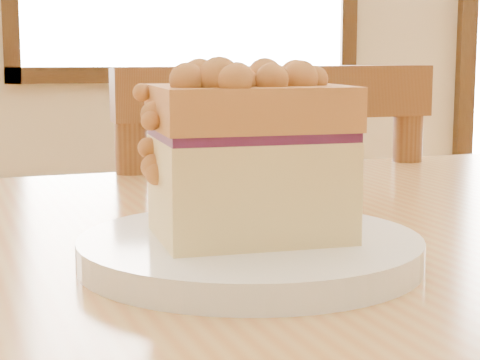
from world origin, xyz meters
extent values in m
cube|color=#3A240F|center=(0.30, 3.97, 0.76)|extent=(1.76, 0.06, 0.08)
cube|color=#3A240F|center=(1.80, 3.97, 1.10)|extent=(0.09, 0.06, 2.20)
cube|color=#BB8D48|center=(-0.12, 0.30, 0.73)|extent=(1.32, 0.99, 0.04)
cylinder|color=brown|center=(0.12, 0.71, 0.63)|extent=(0.03, 0.03, 0.43)
cylinder|color=brown|center=(-0.19, 0.67, 0.63)|extent=(0.03, 0.03, 0.43)
cube|color=brown|center=(-0.03, 0.69, 0.83)|extent=(0.36, 0.08, 0.06)
cylinder|color=brown|center=(0.05, 0.70, 0.63)|extent=(0.02, 0.02, 0.37)
cylinder|color=brown|center=(-0.03, 0.69, 0.63)|extent=(0.02, 0.02, 0.37)
cylinder|color=brown|center=(-0.12, 0.68, 0.63)|extent=(0.02, 0.02, 0.37)
cylinder|color=white|center=(-0.15, 0.29, 0.76)|extent=(0.20, 0.20, 0.02)
cylinder|color=white|center=(-0.15, 0.29, 0.75)|extent=(0.14, 0.14, 0.01)
cube|color=#EED186|center=(-0.15, 0.29, 0.80)|extent=(0.11, 0.09, 0.06)
cube|color=#4A1536|center=(-0.15, 0.29, 0.83)|extent=(0.11, 0.09, 0.01)
cube|color=#B96D3A|center=(-0.15, 0.29, 0.84)|extent=(0.12, 0.09, 0.03)
sphere|color=#B96D3A|center=(-0.15, 0.28, 0.86)|extent=(0.02, 0.02, 0.02)
sphere|color=#B96D3A|center=(-0.14, 0.26, 0.86)|extent=(0.02, 0.02, 0.02)
sphere|color=#B96D3A|center=(-0.18, 0.31, 0.86)|extent=(0.01, 0.01, 0.01)
sphere|color=#B96D3A|center=(-0.11, 0.32, 0.86)|extent=(0.02, 0.02, 0.02)
sphere|color=#B96D3A|center=(-0.17, 0.27, 0.86)|extent=(0.02, 0.02, 0.02)
sphere|color=#B96D3A|center=(-0.15, 0.28, 0.86)|extent=(0.01, 0.01, 0.01)
sphere|color=#B96D3A|center=(-0.11, 0.28, 0.86)|extent=(0.02, 0.02, 0.02)
sphere|color=#B96D3A|center=(-0.18, 0.26, 0.86)|extent=(0.02, 0.02, 0.02)
sphere|color=#B96D3A|center=(-0.17, 0.28, 0.86)|extent=(0.01, 0.01, 0.01)
sphere|color=#B96D3A|center=(-0.15, 0.27, 0.86)|extent=(0.02, 0.02, 0.02)
sphere|color=#B96D3A|center=(-0.14, 0.32, 0.86)|extent=(0.01, 0.01, 0.01)
sphere|color=#B96D3A|center=(-0.14, 0.28, 0.86)|extent=(0.02, 0.02, 0.02)
sphere|color=#B96D3A|center=(-0.13, 0.27, 0.86)|extent=(0.02, 0.02, 0.02)
sphere|color=#B96D3A|center=(-0.18, 0.27, 0.86)|extent=(0.01, 0.01, 0.01)
sphere|color=#B96D3A|center=(-0.10, 0.28, 0.86)|extent=(0.01, 0.01, 0.01)
sphere|color=#B96D3A|center=(-0.18, 0.28, 0.86)|extent=(0.01, 0.01, 0.01)
sphere|color=#B96D3A|center=(-0.20, 0.26, 0.83)|extent=(0.02, 0.02, 0.02)
sphere|color=#B96D3A|center=(-0.21, 0.31, 0.81)|extent=(0.02, 0.02, 0.02)
sphere|color=#B96D3A|center=(-0.20, 0.27, 0.83)|extent=(0.02, 0.02, 0.02)
sphere|color=#B96D3A|center=(-0.20, 0.28, 0.84)|extent=(0.01, 0.01, 0.01)
sphere|color=#B96D3A|center=(-0.21, 0.30, 0.83)|extent=(0.01, 0.01, 0.01)
sphere|color=#B96D3A|center=(-0.20, 0.29, 0.85)|extent=(0.02, 0.02, 0.02)
camera|label=1|loc=(-0.25, -0.17, 0.87)|focal=62.00mm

